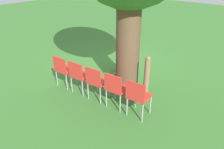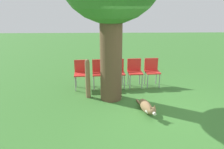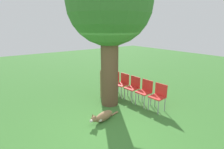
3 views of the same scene
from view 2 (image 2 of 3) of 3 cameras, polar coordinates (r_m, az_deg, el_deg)
ground_plane at (r=5.63m, az=10.89°, el=-9.20°), size 30.00×30.00×0.00m
dog at (r=5.44m, az=9.04°, el=-8.44°), size 1.14×0.37×0.35m
fence_post at (r=6.10m, az=-6.36°, el=-1.04°), size 0.13×0.13×1.11m
red_chair_0 at (r=7.10m, az=10.37°, el=1.25°), size 0.45×0.47×0.88m
red_chair_1 at (r=6.97m, az=5.95°, el=1.13°), size 0.45×0.47×0.88m
red_chair_2 at (r=6.88m, az=1.38°, el=1.00°), size 0.45×0.47×0.88m
red_chair_3 at (r=6.84m, az=-3.27°, el=0.86°), size 0.45×0.47×0.88m
red_chair_4 at (r=6.84m, az=-7.96°, el=0.71°), size 0.45×0.47×0.88m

